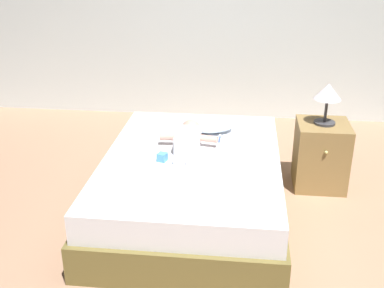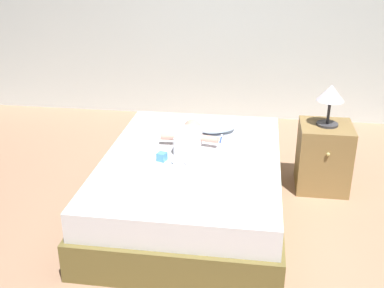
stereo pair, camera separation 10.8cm
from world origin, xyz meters
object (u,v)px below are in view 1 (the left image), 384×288
at_px(bed, 192,184).
at_px(baby, 189,138).
at_px(pillow, 208,124).
at_px(nightstand, 321,155).
at_px(toothbrush, 220,138).
at_px(lamp, 328,94).
at_px(toy_block, 162,157).

bearing_deg(bed, baby, 104.64).
bearing_deg(pillow, bed, -98.08).
height_order(baby, nightstand, baby).
relative_size(pillow, toothbrush, 3.26).
bearing_deg(baby, pillow, 70.88).
bearing_deg(lamp, pillow, -179.09).
bearing_deg(toy_block, nightstand, 28.22).
height_order(bed, nightstand, nightstand).
xyz_separation_m(pillow, toy_block, (-0.29, -0.67, -0.02)).
relative_size(toothbrush, toy_block, 1.68).
distance_m(pillow, toothbrush, 0.23).
relative_size(pillow, baby, 0.72).
relative_size(bed, nightstand, 3.42).
xyz_separation_m(bed, lamp, (1.06, 0.57, 0.60)).
height_order(nightstand, lamp, lamp).
height_order(baby, toothbrush, baby).
distance_m(nightstand, lamp, 0.55).
height_order(pillow, nightstand, pillow).
relative_size(bed, toy_block, 24.62).
distance_m(bed, nightstand, 1.20).
bearing_deg(toothbrush, pillow, 119.85).
bearing_deg(pillow, baby, -109.12).
bearing_deg(toy_block, bed, 28.62).
relative_size(bed, toothbrush, 14.67).
bearing_deg(toy_block, toothbrush, 49.46).
xyz_separation_m(bed, toy_block, (-0.21, -0.11, 0.28)).
bearing_deg(pillow, toy_block, -113.43).
relative_size(toothbrush, lamp, 0.39).
distance_m(baby, toy_block, 0.34).
bearing_deg(pillow, nightstand, 0.91).
xyz_separation_m(baby, toy_block, (-0.16, -0.30, -0.04)).
height_order(bed, toothbrush, toothbrush).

